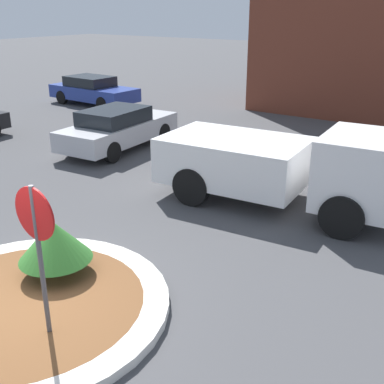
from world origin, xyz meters
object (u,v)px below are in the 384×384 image
object	(u,v)px
utility_truck	(285,165)
parked_sedan_blue	(93,90)
stop_sign	(37,236)
parked_sedan_silver	(118,128)

from	to	relation	value
utility_truck	parked_sedan_blue	xyz separation A→B (m)	(-13.25, 6.71, -0.34)
parked_sedan_blue	stop_sign	bearing A→B (deg)	-44.56
stop_sign	utility_truck	xyz separation A→B (m)	(0.65, 6.63, -0.65)
parked_sedan_blue	utility_truck	bearing A→B (deg)	-24.78
parked_sedan_blue	parked_sedan_silver	size ratio (longest dim) A/B	1.00
stop_sign	parked_sedan_silver	xyz separation A→B (m)	(-6.14, 8.16, -0.97)
stop_sign	parked_sedan_silver	world-z (taller)	stop_sign
parked_sedan_blue	parked_sedan_silver	bearing A→B (deg)	-36.62
parked_sedan_silver	utility_truck	bearing A→B (deg)	-106.87
utility_truck	parked_sedan_silver	bearing A→B (deg)	162.68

